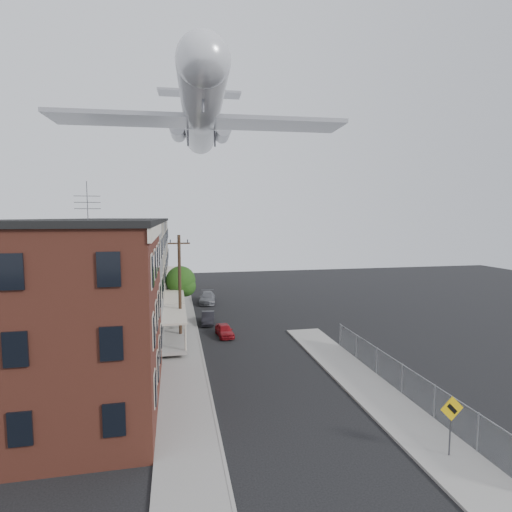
# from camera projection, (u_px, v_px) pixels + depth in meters

# --- Properties ---
(ground) EXTENTS (120.00, 120.00, 0.00)m
(ground) POSITION_uv_depth(u_px,v_px,m) (319.00, 460.00, 17.24)
(ground) COLOR black
(ground) RESTS_ON ground
(sidewalk_left) EXTENTS (3.00, 62.00, 0.12)m
(sidewalk_left) POSITION_uv_depth(u_px,v_px,m) (181.00, 322.00, 39.54)
(sidewalk_left) COLOR gray
(sidewalk_left) RESTS_ON ground
(sidewalk_right) EXTENTS (3.00, 26.00, 0.12)m
(sidewalk_right) POSITION_uv_depth(u_px,v_px,m) (370.00, 389.00, 24.18)
(sidewalk_right) COLOR gray
(sidewalk_right) RESTS_ON ground
(curb_left) EXTENTS (0.15, 62.00, 0.14)m
(curb_left) POSITION_uv_depth(u_px,v_px,m) (196.00, 321.00, 39.83)
(curb_left) COLOR gray
(curb_left) RESTS_ON ground
(curb_right) EXTENTS (0.15, 26.00, 0.14)m
(curb_right) POSITION_uv_depth(u_px,v_px,m) (348.00, 391.00, 23.89)
(curb_right) COLOR gray
(curb_right) RESTS_ON ground
(corner_building) EXTENTS (10.31, 12.30, 12.15)m
(corner_building) POSITION_uv_depth(u_px,v_px,m) (60.00, 317.00, 21.18)
(corner_building) COLOR #351911
(corner_building) RESTS_ON ground
(row_house_a) EXTENTS (11.98, 7.00, 10.30)m
(row_house_a) POSITION_uv_depth(u_px,v_px,m) (95.00, 287.00, 30.45)
(row_house_a) COLOR slate
(row_house_a) RESTS_ON ground
(row_house_b) EXTENTS (11.98, 7.00, 10.30)m
(row_house_b) POSITION_uv_depth(u_px,v_px,m) (110.00, 274.00, 37.28)
(row_house_b) COLOR #746C5C
(row_house_b) RESTS_ON ground
(row_house_c) EXTENTS (11.98, 7.00, 10.30)m
(row_house_c) POSITION_uv_depth(u_px,v_px,m) (120.00, 266.00, 44.11)
(row_house_c) COLOR slate
(row_house_c) RESTS_ON ground
(row_house_d) EXTENTS (11.98, 7.00, 10.30)m
(row_house_d) POSITION_uv_depth(u_px,v_px,m) (127.00, 259.00, 50.93)
(row_house_d) COLOR #746C5C
(row_house_d) RESTS_ON ground
(row_house_e) EXTENTS (11.98, 7.00, 10.30)m
(row_house_e) POSITION_uv_depth(u_px,v_px,m) (133.00, 254.00, 57.76)
(row_house_e) COLOR slate
(row_house_e) RESTS_ON ground
(chainlink_fence) EXTENTS (0.06, 18.06, 1.90)m
(chainlink_fence) POSITION_uv_depth(u_px,v_px,m) (402.00, 379.00, 23.41)
(chainlink_fence) COLOR gray
(chainlink_fence) RESTS_ON ground
(warning_sign) EXTENTS (1.10, 0.11, 2.80)m
(warning_sign) POSITION_uv_depth(u_px,v_px,m) (451.00, 417.00, 17.17)
(warning_sign) COLOR #515156
(warning_sign) RESTS_ON ground
(utility_pole) EXTENTS (1.80, 0.26, 9.00)m
(utility_pole) POSITION_uv_depth(u_px,v_px,m) (180.00, 287.00, 33.23)
(utility_pole) COLOR black
(utility_pole) RESTS_ON ground
(street_tree) EXTENTS (3.22, 3.20, 5.20)m
(street_tree) POSITION_uv_depth(u_px,v_px,m) (182.00, 282.00, 43.09)
(street_tree) COLOR black
(street_tree) RESTS_ON ground
(car_near) EXTENTS (1.58, 3.31, 1.09)m
(car_near) POSITION_uv_depth(u_px,v_px,m) (224.00, 330.00, 35.05)
(car_near) COLOR maroon
(car_near) RESTS_ON ground
(car_mid) EXTENTS (1.55, 3.62, 1.16)m
(car_mid) POSITION_uv_depth(u_px,v_px,m) (208.00, 318.00, 39.22)
(car_mid) COLOR black
(car_mid) RESTS_ON ground
(car_far) EXTENTS (2.31, 4.77, 1.34)m
(car_far) POSITION_uv_depth(u_px,v_px,m) (207.00, 298.00, 48.71)
(car_far) COLOR slate
(car_far) RESTS_ON ground
(airplane) EXTENTS (26.90, 30.72, 8.89)m
(airplane) POSITION_uv_depth(u_px,v_px,m) (201.00, 115.00, 39.16)
(airplane) COLOR silver
(airplane) RESTS_ON ground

